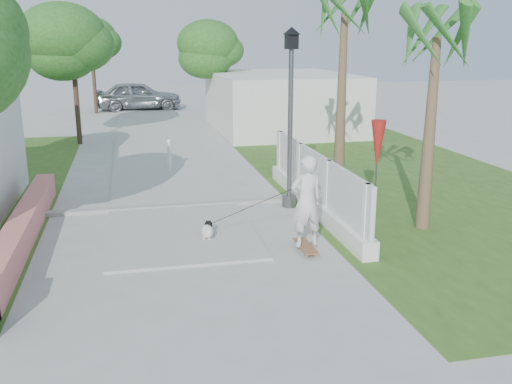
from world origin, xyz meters
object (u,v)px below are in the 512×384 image
object	(u,v)px
patio_umbrella	(378,146)
bollard	(169,155)
skateboarder	(261,206)
street_lamp	(290,112)
parked_car	(138,96)
dog	(207,230)

from	to	relation	value
patio_umbrella	bollard	bearing A→B (deg)	129.91
patio_umbrella	skateboarder	world-z (taller)	patio_umbrella
street_lamp	parked_car	size ratio (longest dim) A/B	0.89
parked_car	patio_umbrella	bearing A→B (deg)	-167.64
bollard	dog	size ratio (longest dim) A/B	1.93
skateboarder	parked_car	size ratio (longest dim) A/B	0.44
bollard	parked_car	xyz separation A→B (m)	(-0.56, 17.06, 0.27)
dog	skateboarder	bearing A→B (deg)	-12.80
bollard	dog	world-z (taller)	bollard
street_lamp	parked_car	bearing A→B (deg)	98.60
street_lamp	bollard	size ratio (longest dim) A/B	4.07
street_lamp	patio_umbrella	size ratio (longest dim) A/B	1.93
dog	parked_car	distance (m)	23.63
street_lamp	bollard	world-z (taller)	street_lamp
parked_car	bollard	bearing A→B (deg)	-178.64
patio_umbrella	parked_car	size ratio (longest dim) A/B	0.46
street_lamp	bollard	bearing A→B (deg)	120.96
street_lamp	patio_umbrella	world-z (taller)	street_lamp
skateboarder	bollard	bearing A→B (deg)	-86.87
bollard	skateboarder	size ratio (longest dim) A/B	0.49
bollard	patio_umbrella	size ratio (longest dim) A/B	0.47
street_lamp	dog	xyz separation A→B (m)	(-2.39, -2.04, -2.21)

